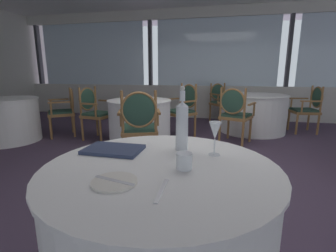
# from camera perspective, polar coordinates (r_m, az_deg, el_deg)

# --- Properties ---
(ground_plane) EXTENTS (14.10, 14.10, 0.00)m
(ground_plane) POSITION_cam_1_polar(r_m,az_deg,el_deg) (3.06, 7.71, -10.84)
(ground_plane) COLOR #47384C
(window_wall_far) EXTENTS (10.84, 0.14, 2.75)m
(window_wall_far) POSITION_cam_1_polar(r_m,az_deg,el_deg) (6.48, 10.87, 11.42)
(window_wall_far) COLOR beige
(window_wall_far) RESTS_ON ground_plane
(foreground_table) EXTENTS (1.16, 1.16, 0.76)m
(foreground_table) POSITION_cam_1_polar(r_m,az_deg,el_deg) (1.40, -1.57, -23.70)
(foreground_table) COLOR white
(foreground_table) RESTS_ON ground_plane
(side_plate) EXTENTS (0.19, 0.19, 0.01)m
(side_plate) POSITION_cam_1_polar(r_m,az_deg,el_deg) (1.06, -12.42, -12.59)
(side_plate) COLOR silver
(side_plate) RESTS_ON foreground_table
(butter_knife) EXTENTS (0.19, 0.06, 0.00)m
(butter_knife) POSITION_cam_1_polar(r_m,az_deg,el_deg) (1.06, -12.43, -12.34)
(butter_knife) COLOR silver
(butter_knife) RESTS_ON foreground_table
(dinner_fork) EXTENTS (0.02, 0.20, 0.00)m
(dinner_fork) POSITION_cam_1_polar(r_m,az_deg,el_deg) (0.98, -1.52, -14.79)
(dinner_fork) COLOR silver
(dinner_fork) RESTS_ON foreground_table
(water_bottle) EXTENTS (0.07, 0.07, 0.37)m
(water_bottle) POSITION_cam_1_polar(r_m,az_deg,el_deg) (1.41, 3.29, 0.40)
(water_bottle) COLOR white
(water_bottle) RESTS_ON foreground_table
(wine_glass) EXTENTS (0.07, 0.07, 0.19)m
(wine_glass) POSITION_cam_1_polar(r_m,az_deg,el_deg) (1.35, 10.94, -1.30)
(wine_glass) COLOR white
(wine_glass) RESTS_ON foreground_table
(water_tumbler) EXTENTS (0.08, 0.08, 0.08)m
(water_tumbler) POSITION_cam_1_polar(r_m,az_deg,el_deg) (1.17, 3.82, -8.16)
(water_tumbler) COLOR white
(water_tumbler) RESTS_ON foreground_table
(menu_book) EXTENTS (0.33, 0.22, 0.02)m
(menu_book) POSITION_cam_1_polar(r_m,az_deg,el_deg) (1.46, -12.61, -5.36)
(menu_book) COLOR #2D3856
(menu_book) RESTS_ON foreground_table
(background_table_1) EXTENTS (1.04, 1.04, 0.76)m
(background_table_1) POSITION_cam_1_polar(r_m,az_deg,el_deg) (4.08, -6.60, 0.78)
(background_table_1) COLOR white
(background_table_1) RESTS_ON ground_plane
(dining_chair_1_0) EXTENTS (0.66, 0.65, 0.99)m
(dining_chair_1_0) POSITION_cam_1_polar(r_m,az_deg,el_deg) (4.59, 3.73, 4.70)
(dining_chair_1_0) COLOR olive
(dining_chair_1_0) RESTS_ON ground_plane
(dining_chair_1_1) EXTENTS (0.54, 0.60, 0.95)m
(dining_chair_1_1) POSITION_cam_1_polar(r_m,az_deg,el_deg) (4.60, -16.96, 3.84)
(dining_chair_1_1) COLOR olive
(dining_chair_1_1) RESTS_ON ground_plane
(dining_chair_1_2) EXTENTS (0.63, 0.58, 0.99)m
(dining_chair_1_2) POSITION_cam_1_polar(r_m,az_deg,el_deg) (3.11, -6.70, 0.84)
(dining_chair_1_2) COLOR olive
(dining_chair_1_2) RESTS_ON ground_plane
(background_table_2) EXTENTS (1.33, 1.33, 0.76)m
(background_table_2) POSITION_cam_1_polar(r_m,az_deg,el_deg) (5.28, 19.17, 2.86)
(background_table_2) COLOR white
(background_table_2) RESTS_ON ground_plane
(dining_chair_2_0) EXTENTS (0.52, 0.58, 0.93)m
(dining_chair_2_0) POSITION_cam_1_polar(r_m,az_deg,el_deg) (5.64, 30.13, 4.08)
(dining_chair_2_0) COLOR olive
(dining_chair_2_0) RESTS_ON ground_plane
(dining_chair_2_1) EXTENTS (0.66, 0.65, 0.94)m
(dining_chair_2_1) POSITION_cam_1_polar(r_m,az_deg,el_deg) (6.08, 12.12, 6.14)
(dining_chair_2_1) COLOR olive
(dining_chair_2_1) RESTS_ON ground_plane
(dining_chair_2_2) EXTENTS (0.64, 0.60, 0.96)m
(dining_chair_2_2) POSITION_cam_1_polar(r_m,az_deg,el_deg) (4.23, 15.27, 3.38)
(dining_chair_2_2) COLOR olive
(dining_chair_2_2) RESTS_ON ground_plane
(background_table_3) EXTENTS (1.06, 1.06, 0.76)m
(background_table_3) POSITION_cam_1_polar(r_m,az_deg,el_deg) (5.12, -33.40, 1.17)
(background_table_3) COLOR white
(background_table_3) RESTS_ON ground_plane
(dining_chair_3_2) EXTENTS (0.65, 0.66, 0.90)m
(dining_chair_3_2) POSITION_cam_1_polar(r_m,az_deg,el_deg) (5.04, -22.88, 3.90)
(dining_chair_3_2) COLOR olive
(dining_chair_3_2) RESTS_ON ground_plane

